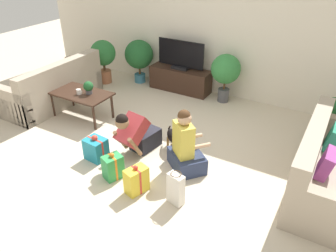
# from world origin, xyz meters

# --- Properties ---
(ground_plane) EXTENTS (16.00, 16.00, 0.00)m
(ground_plane) POSITION_xyz_m (0.00, 0.00, 0.00)
(ground_plane) COLOR beige
(wall_back) EXTENTS (8.40, 0.06, 2.60)m
(wall_back) POSITION_xyz_m (0.00, 2.63, 1.30)
(wall_back) COLOR silver
(wall_back) RESTS_ON ground_plane
(sofa_left) EXTENTS (0.83, 1.92, 0.86)m
(sofa_left) POSITION_xyz_m (-2.43, 0.59, 0.31)
(sofa_left) COLOR tan
(sofa_left) RESTS_ON ground_plane
(sofa_right) EXTENTS (0.83, 1.92, 0.86)m
(sofa_right) POSITION_xyz_m (2.44, 0.52, 0.31)
(sofa_right) COLOR tan
(sofa_right) RESTS_ON ground_plane
(coffee_table) EXTENTS (1.08, 0.59, 0.47)m
(coffee_table) POSITION_xyz_m (-1.60, 0.44, 0.42)
(coffee_table) COLOR #382319
(coffee_table) RESTS_ON ground_plane
(tv_console) EXTENTS (1.27, 0.41, 0.47)m
(tv_console) POSITION_xyz_m (-0.65, 2.35, 0.24)
(tv_console) COLOR #382319
(tv_console) RESTS_ON ground_plane
(tv) EXTENTS (1.00, 0.20, 0.58)m
(tv) POSITION_xyz_m (-0.65, 2.35, 0.73)
(tv) COLOR black
(tv) RESTS_ON tv_console
(potted_plant_back_right) EXTENTS (0.56, 0.56, 0.94)m
(potted_plant_back_right) POSITION_xyz_m (0.33, 2.30, 0.63)
(potted_plant_back_right) COLOR #4C4C51
(potted_plant_back_right) RESTS_ON ground_plane
(potted_plant_corner_right) EXTENTS (0.41, 0.41, 0.72)m
(potted_plant_corner_right) POSITION_xyz_m (2.29, 1.83, 0.47)
(potted_plant_corner_right) COLOR beige
(potted_plant_corner_right) RESTS_ON ground_plane
(potted_plant_corner_left) EXTENTS (0.54, 0.54, 0.93)m
(potted_plant_corner_left) POSITION_xyz_m (-2.29, 1.90, 0.60)
(potted_plant_corner_left) COLOR #A36042
(potted_plant_corner_left) RESTS_ON ground_plane
(potted_plant_back_left) EXTENTS (0.61, 0.61, 0.93)m
(potted_plant_back_left) POSITION_xyz_m (-1.64, 2.30, 0.60)
(potted_plant_back_left) COLOR #336B84
(potted_plant_back_left) RESTS_ON ground_plane
(person_kneeling) EXTENTS (0.43, 0.78, 0.75)m
(person_kneeling) POSITION_xyz_m (-0.11, 0.01, 0.33)
(person_kneeling) COLOR #23232D
(person_kneeling) RESTS_ON ground_plane
(person_sitting) EXTENTS (0.66, 0.64, 0.92)m
(person_sitting) POSITION_xyz_m (0.68, 0.02, 0.33)
(person_sitting) COLOR #283351
(person_sitting) RESTS_ON ground_plane
(dog) EXTENTS (0.39, 0.38, 0.34)m
(dog) POSITION_xyz_m (0.33, 0.31, 0.23)
(dog) COLOR black
(dog) RESTS_ON ground_plane
(gift_box_a) EXTENTS (0.27, 0.30, 0.39)m
(gift_box_a) POSITION_xyz_m (-0.05, -0.64, 0.17)
(gift_box_a) COLOR #2D934C
(gift_box_a) RESTS_ON ground_plane
(gift_box_b) EXTENTS (0.31, 0.28, 0.39)m
(gift_box_b) POSITION_xyz_m (-0.54, -0.42, 0.17)
(gift_box_b) COLOR teal
(gift_box_b) RESTS_ON ground_plane
(gift_box_c) EXTENTS (0.25, 0.33, 0.40)m
(gift_box_c) POSITION_xyz_m (0.38, -0.71, 0.18)
(gift_box_c) COLOR yellow
(gift_box_c) RESTS_ON ground_plane
(gift_bag_a) EXTENTS (0.23, 0.16, 0.44)m
(gift_bag_a) POSITION_xyz_m (0.90, -0.64, 0.21)
(gift_bag_a) COLOR white
(gift_bag_a) RESTS_ON ground_plane
(mug) EXTENTS (0.12, 0.08, 0.09)m
(mug) POSITION_xyz_m (-1.56, 0.38, 0.52)
(mug) COLOR silver
(mug) RESTS_ON coffee_table
(tabletop_plant) EXTENTS (0.17, 0.17, 0.22)m
(tabletop_plant) POSITION_xyz_m (-1.43, 0.48, 0.60)
(tabletop_plant) COLOR #4C4C51
(tabletop_plant) RESTS_ON coffee_table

